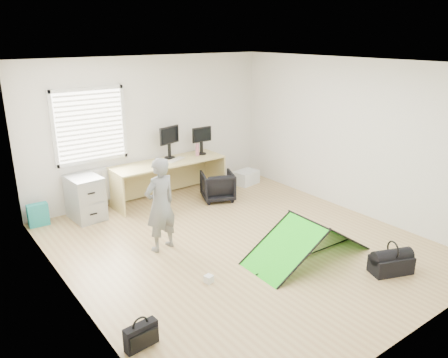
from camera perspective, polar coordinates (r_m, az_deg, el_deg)
ground at (r=6.79m, az=2.03°, el=-8.49°), size 5.50×5.50×0.00m
back_wall at (r=8.55m, az=-9.48°, el=6.58°), size 5.00×0.02×2.70m
window at (r=8.01m, az=-17.10°, el=6.68°), size 1.20×0.06×1.20m
radiator at (r=8.26m, az=-16.29°, el=-0.84°), size 1.00×0.12×0.60m
desk at (r=8.51m, az=-7.20°, el=-0.15°), size 2.23×0.73×0.76m
filing_cabinet at (r=7.92m, az=-17.68°, el=-2.34°), size 0.54×0.69×0.77m
monitor_left at (r=8.56m, az=-7.16°, el=4.22°), size 0.49×0.24×0.46m
monitor_right at (r=8.81m, az=-2.97°, el=4.56°), size 0.43×0.10×0.41m
keyboard at (r=8.47m, az=-6.30°, el=2.53°), size 0.44×0.29×0.02m
thermos at (r=8.71m, az=-3.51°, el=3.83°), size 0.08×0.08×0.24m
office_chair at (r=8.43m, az=-0.84°, el=-0.93°), size 0.78×0.79×0.55m
person at (r=6.43m, az=-8.32°, el=-3.33°), size 0.57×0.43×1.42m
kite at (r=6.42m, az=10.83°, el=-7.62°), size 1.89×0.87×0.58m
storage_crate at (r=9.37m, az=2.93°, el=0.22°), size 0.56×0.44×0.28m
tote_bag at (r=7.96m, az=-23.10°, el=-4.33°), size 0.33×0.16×0.39m
laptop_bag at (r=4.83m, az=-10.78°, el=-19.48°), size 0.37×0.14×0.27m
white_box at (r=5.82m, az=-2.01°, el=-12.92°), size 0.12×0.12×0.10m
duffel_bag at (r=6.41m, az=20.97°, el=-10.38°), size 0.62×0.46×0.24m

